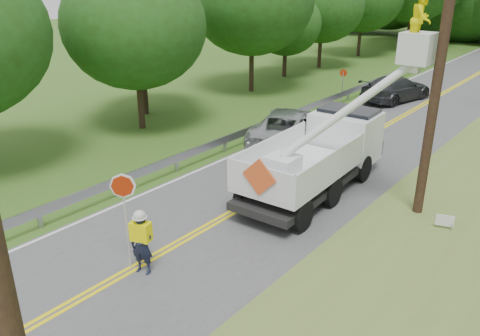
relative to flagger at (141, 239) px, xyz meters
The scene contains 9 objects.
ground 1.77m from the flagger, 103.84° to the right, with size 140.00×140.00×0.00m, color #355C19.
road 12.63m from the flagger, 91.58° to the left, with size 7.20×96.00×0.03m.
guardrail 14.19m from the flagger, 107.93° to the left, with size 0.18×48.00×0.77m.
flagger is the anchor object (origin of this frame).
bucket_truck 8.32m from the flagger, 82.62° to the left, with size 4.89×7.42×7.08m.
suv_silver 11.71m from the flagger, 103.86° to the left, with size 2.77×6.01×1.67m, color #B0B4B7.
suv_darkgrey 22.43m from the flagger, 95.35° to the left, with size 2.15×5.29×1.53m, color #33343A.
stop_sign_permanent 20.04m from the flagger, 102.62° to the left, with size 0.44×0.15×2.13m.
yard_sign 9.00m from the flagger, 50.72° to the left, with size 0.50×0.19×0.75m.
Camera 1 is at (9.29, -5.59, 7.53)m, focal length 36.22 mm.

